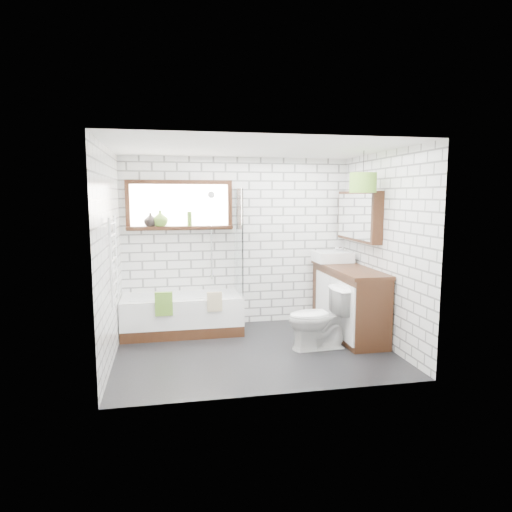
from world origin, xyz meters
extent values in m
cube|color=black|center=(0.00, 0.00, -0.01)|extent=(3.40, 2.60, 0.01)
cube|color=white|center=(0.00, 0.00, 2.50)|extent=(3.40, 2.60, 0.01)
cube|color=white|center=(0.00, 1.30, 1.25)|extent=(3.40, 0.01, 2.50)
cube|color=white|center=(0.00, -1.30, 1.25)|extent=(3.40, 0.01, 2.50)
cube|color=white|center=(-1.70, 0.00, 1.25)|extent=(0.01, 2.60, 2.50)
cube|color=white|center=(1.70, 0.00, 1.25)|extent=(0.01, 2.60, 2.50)
cube|color=black|center=(-0.85, 1.26, 1.80)|extent=(1.52, 0.16, 0.68)
cube|color=white|center=(-1.66, 0.00, 1.20)|extent=(0.06, 0.52, 1.00)
cube|color=black|center=(1.62, 0.60, 1.65)|extent=(0.16, 1.20, 0.70)
cylinder|color=silver|center=(-0.40, 1.26, 1.35)|extent=(0.02, 0.02, 1.30)
cube|color=white|center=(-0.86, 0.93, 0.27)|extent=(1.66, 0.73, 0.54)
cube|color=white|center=(-0.05, 0.93, 1.29)|extent=(0.02, 0.72, 1.50)
cube|color=#5A8C2A|center=(-1.11, 0.57, 0.52)|extent=(0.23, 0.06, 0.31)
cube|color=tan|center=(-0.44, 0.57, 0.52)|extent=(0.20, 0.05, 0.26)
cube|color=black|center=(1.43, 0.44, 0.48)|extent=(0.54, 1.68, 0.96)
cube|color=white|center=(1.37, 0.94, 1.04)|extent=(0.53, 0.46, 0.15)
cylinder|color=silver|center=(1.53, 0.94, 1.09)|extent=(0.04, 0.04, 0.16)
imported|color=white|center=(0.82, -0.08, 0.40)|extent=(0.49, 0.80, 0.79)
imported|color=olive|center=(-1.13, 1.23, 1.60)|extent=(0.27, 0.27, 0.23)
imported|color=black|center=(-1.27, 1.23, 1.58)|extent=(0.22, 0.22, 0.20)
cylinder|color=olive|center=(-0.72, 1.23, 1.58)|extent=(0.08, 0.08, 0.21)
cylinder|color=#5A8C2A|center=(1.41, 0.03, 2.10)|extent=(0.34, 0.34, 0.25)
camera|label=1|loc=(-1.06, -5.44, 1.94)|focal=32.00mm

